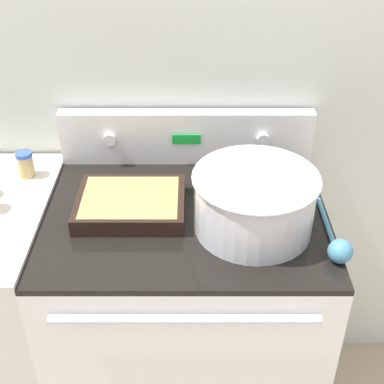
# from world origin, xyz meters

# --- Properties ---
(kitchen_wall) EXTENTS (8.00, 0.05, 2.50)m
(kitchen_wall) POSITION_xyz_m (0.00, 0.67, 1.25)
(kitchen_wall) COLOR silver
(kitchen_wall) RESTS_ON ground_plane
(stove_range) EXTENTS (0.81, 0.66, 0.95)m
(stove_range) POSITION_xyz_m (0.00, 0.32, 0.48)
(stove_range) COLOR white
(stove_range) RESTS_ON ground_plane
(control_panel) EXTENTS (0.81, 0.07, 0.18)m
(control_panel) POSITION_xyz_m (0.00, 0.61, 1.04)
(control_panel) COLOR white
(control_panel) RESTS_ON stove_range
(mixing_bowl) EXTENTS (0.34, 0.34, 0.17)m
(mixing_bowl) POSITION_xyz_m (0.18, 0.25, 1.04)
(mixing_bowl) COLOR silver
(mixing_bowl) RESTS_ON stove_range
(casserole_dish) EXTENTS (0.31, 0.24, 0.05)m
(casserole_dish) POSITION_xyz_m (-0.16, 0.32, 0.98)
(casserole_dish) COLOR black
(casserole_dish) RESTS_ON stove_range
(ladle) EXTENTS (0.06, 0.30, 0.06)m
(ladle) POSITION_xyz_m (0.39, 0.13, 0.98)
(ladle) COLOR teal
(ladle) RESTS_ON stove_range
(spice_jar_blue_cap) EXTENTS (0.05, 0.05, 0.08)m
(spice_jar_blue_cap) POSITION_xyz_m (-0.50, 0.50, 1.00)
(spice_jar_blue_cap) COLOR tan
(spice_jar_blue_cap) RESTS_ON side_counter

